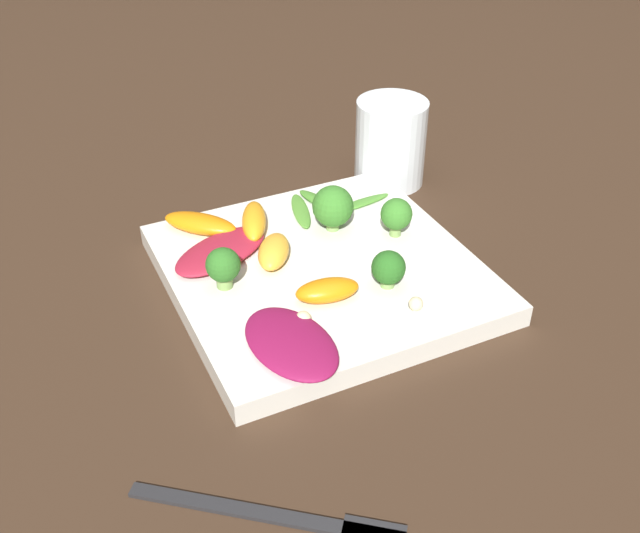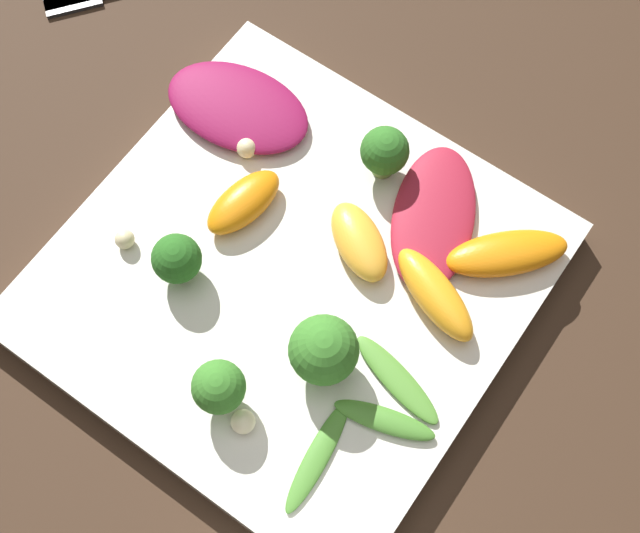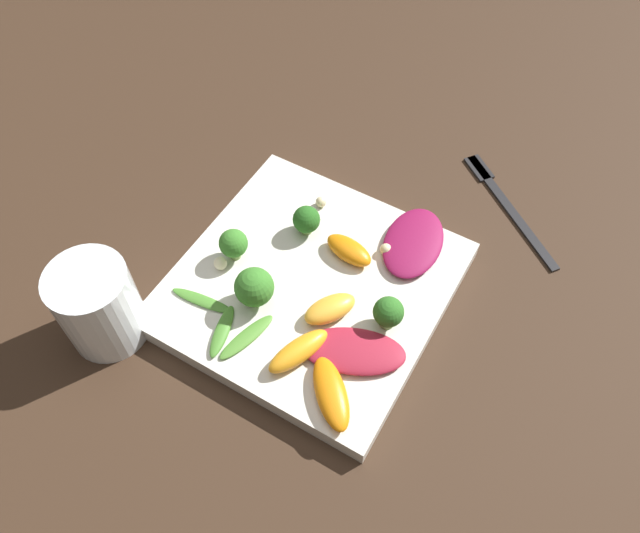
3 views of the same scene
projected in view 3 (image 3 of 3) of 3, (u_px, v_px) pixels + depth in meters
ground_plane at (311, 292)px, 0.70m from camera, size 2.40×2.40×0.00m
plate at (311, 286)px, 0.69m from camera, size 0.28×0.28×0.02m
drinking_glass at (99, 305)px, 0.63m from camera, size 0.08×0.08×0.10m
fork at (501, 196)px, 0.77m from camera, size 0.16×0.13×0.01m
radicchio_leaf_0 at (413, 242)px, 0.70m from camera, size 0.08×0.11×0.01m
radicchio_leaf_1 at (353, 351)px, 0.63m from camera, size 0.12×0.09×0.01m
orange_segment_0 at (349, 250)px, 0.69m from camera, size 0.06×0.04×0.02m
orange_segment_1 at (298, 351)px, 0.62m from camera, size 0.05×0.08×0.02m
orange_segment_2 at (331, 393)px, 0.60m from camera, size 0.08×0.08×0.02m
orange_segment_3 at (330, 309)px, 0.65m from camera, size 0.06×0.06×0.02m
broccoli_floret_0 at (254, 287)px, 0.64m from camera, size 0.04×0.04×0.05m
broccoli_floret_1 at (306, 220)px, 0.70m from camera, size 0.03×0.03×0.04m
broccoli_floret_2 at (233, 244)px, 0.68m from camera, size 0.03×0.03×0.04m
broccoli_floret_3 at (388, 313)px, 0.63m from camera, size 0.03×0.03×0.04m
arugula_sprig_0 at (247, 337)px, 0.64m from camera, size 0.03×0.07×0.01m
arugula_sprig_1 at (203, 301)px, 0.66m from camera, size 0.07×0.02×0.00m
arugula_sprig_2 at (222, 331)px, 0.64m from camera, size 0.03×0.06×0.01m
macadamia_nut_0 at (321, 202)px, 0.74m from camera, size 0.01×0.01×0.01m
macadamia_nut_1 at (386, 249)px, 0.70m from camera, size 0.01×0.01×0.01m
macadamia_nut_2 at (220, 263)px, 0.69m from camera, size 0.01×0.01×0.01m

